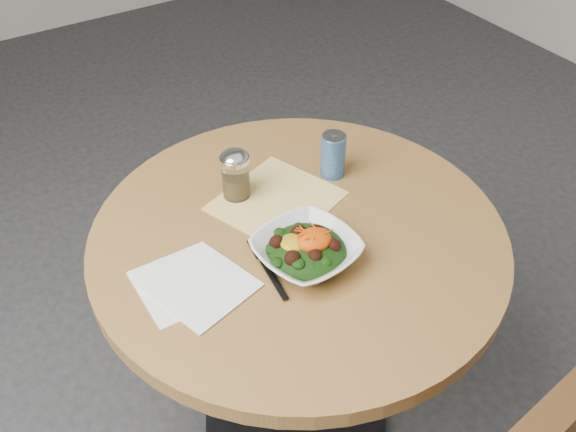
{
  "coord_description": "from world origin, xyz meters",
  "views": [
    {
      "loc": [
        -0.57,
        -0.85,
        1.68
      ],
      "look_at": [
        -0.03,
        -0.0,
        0.81
      ],
      "focal_mm": 40.0,
      "sensor_mm": 36.0,
      "label": 1
    }
  ],
  "objects": [
    {
      "name": "ground",
      "position": [
        0.0,
        0.0,
        0.0
      ],
      "size": [
        6.0,
        6.0,
        0.0
      ],
      "primitive_type": "plane",
      "color": "#29292C",
      "rests_on": "ground"
    },
    {
      "name": "table",
      "position": [
        0.0,
        0.0,
        0.55
      ],
      "size": [
        0.9,
        0.9,
        0.75
      ],
      "color": "black",
      "rests_on": "ground"
    },
    {
      "name": "cloth_napkin",
      "position": [
        0.01,
        0.11,
        0.75
      ],
      "size": [
        0.32,
        0.3,
        0.0
      ],
      "primitive_type": "cube",
      "rotation": [
        0.0,
        0.0,
        0.35
      ],
      "color": "#FAAF0D",
      "rests_on": "table"
    },
    {
      "name": "paper_napkins",
      "position": [
        -0.26,
        -0.02,
        0.75
      ],
      "size": [
        0.22,
        0.22,
        0.0
      ],
      "color": "white",
      "rests_on": "table"
    },
    {
      "name": "salad_bowl",
      "position": [
        -0.03,
        -0.08,
        0.78
      ],
      "size": [
        0.23,
        0.23,
        0.08
      ],
      "color": "white",
      "rests_on": "table"
    },
    {
      "name": "fork",
      "position": [
        -0.12,
        -0.06,
        0.76
      ],
      "size": [
        0.05,
        0.18,
        0.0
      ],
      "color": "black",
      "rests_on": "table"
    },
    {
      "name": "spice_shaker",
      "position": [
        -0.05,
        0.18,
        0.81
      ],
      "size": [
        0.07,
        0.07,
        0.12
      ],
      "color": "silver",
      "rests_on": "table"
    },
    {
      "name": "beverage_can",
      "position": [
        0.18,
        0.13,
        0.81
      ],
      "size": [
        0.06,
        0.06,
        0.11
      ],
      "color": "navy",
      "rests_on": "table"
    }
  ]
}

